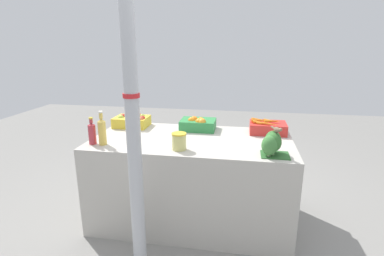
# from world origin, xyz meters

# --- Properties ---
(ground_plane) EXTENTS (10.00, 10.00, 0.00)m
(ground_plane) POSITION_xyz_m (0.00, 0.00, 0.00)
(ground_plane) COLOR gray
(market_table) EXTENTS (1.83, 0.94, 0.83)m
(market_table) POSITION_xyz_m (0.00, 0.00, 0.42)
(market_table) COLOR #B7B2A8
(market_table) RESTS_ON ground_plane
(support_pole) EXTENTS (0.11, 0.11, 2.69)m
(support_pole) POSITION_xyz_m (-0.28, -0.73, 1.35)
(support_pole) COLOR #B7BABF
(support_pole) RESTS_ON ground_plane
(apple_crate) EXTENTS (0.35, 0.26, 0.14)m
(apple_crate) POSITION_xyz_m (-0.69, 0.29, 0.90)
(apple_crate) COLOR gold
(apple_crate) RESTS_ON market_table
(orange_crate) EXTENTS (0.35, 0.26, 0.14)m
(orange_crate) POSITION_xyz_m (0.01, 0.29, 0.89)
(orange_crate) COLOR #2D8442
(orange_crate) RESTS_ON market_table
(carrot_crate) EXTENTS (0.35, 0.27, 0.14)m
(carrot_crate) POSITION_xyz_m (0.70, 0.30, 0.89)
(carrot_crate) COLOR red
(carrot_crate) RESTS_ON market_table
(broccoli_pile) EXTENTS (0.22, 0.21, 0.19)m
(broccoli_pile) POSITION_xyz_m (0.69, -0.32, 0.93)
(broccoli_pile) COLOR #2D602D
(broccoli_pile) RESTS_ON market_table
(juice_bottle_ruby) EXTENTS (0.06, 0.06, 0.24)m
(juice_bottle_ruby) POSITION_xyz_m (-0.83, -0.31, 0.93)
(juice_bottle_ruby) COLOR #B2333D
(juice_bottle_ruby) RESTS_ON market_table
(juice_bottle_golden) EXTENTS (0.07, 0.07, 0.30)m
(juice_bottle_golden) POSITION_xyz_m (-0.73, -0.31, 0.96)
(juice_bottle_golden) COLOR gold
(juice_bottle_golden) RESTS_ON market_table
(pickle_jar) EXTENTS (0.12, 0.12, 0.14)m
(pickle_jar) POSITION_xyz_m (-0.05, -0.31, 0.90)
(pickle_jar) COLOR #D1CC75
(pickle_jar) RESTS_ON market_table
(sparrow_bird) EXTENTS (0.08, 0.12, 0.05)m
(sparrow_bird) POSITION_xyz_m (0.72, -0.33, 1.05)
(sparrow_bird) COLOR #4C3D2D
(sparrow_bird) RESTS_ON broccoli_pile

